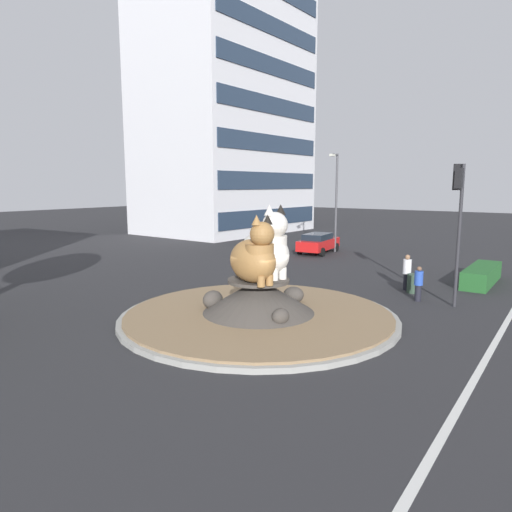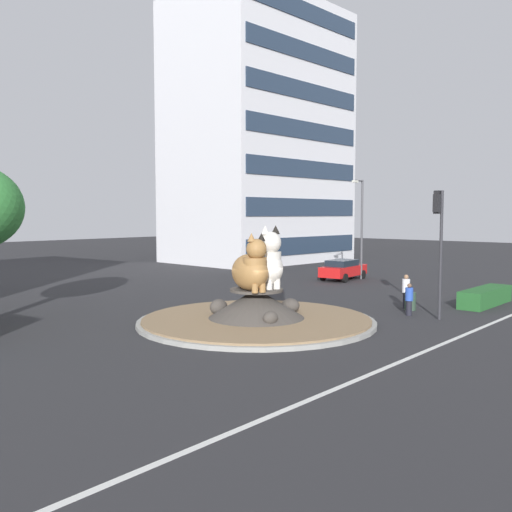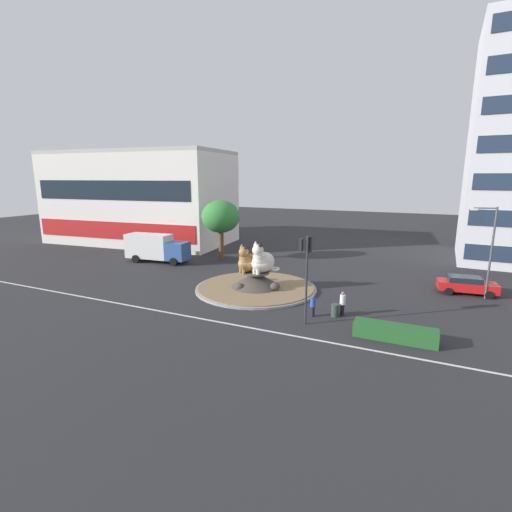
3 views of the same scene
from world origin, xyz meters
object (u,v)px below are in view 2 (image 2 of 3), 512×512
(streetlight_arm, at_px, (361,222))
(sedan_on_far_lane, at_px, (343,269))
(cat_statue_tabby, at_px, (251,270))
(office_tower, at_px, (259,136))
(traffic_light_mast, at_px, (439,226))
(pedestrian_blue_shirt, at_px, (409,299))
(cat_statue_white, at_px, (264,265))
(pedestrian_white_shirt, at_px, (406,291))
(litter_bin, at_px, (410,301))

(streetlight_arm, distance_m, sedan_on_far_lane, 3.70)
(cat_statue_tabby, bearing_deg, office_tower, 150.48)
(traffic_light_mast, relative_size, pedestrian_blue_shirt, 3.82)
(office_tower, relative_size, pedestrian_blue_shirt, 16.57)
(traffic_light_mast, bearing_deg, office_tower, -27.86)
(cat_statue_white, xyz_separation_m, office_tower, (24.66, 22.03, 10.19))
(traffic_light_mast, bearing_deg, sedan_on_far_lane, -34.74)
(streetlight_arm, bearing_deg, sedan_on_far_lane, -47.11)
(cat_statue_tabby, bearing_deg, cat_statue_white, 123.87)
(cat_statue_tabby, height_order, pedestrian_white_shirt, cat_statue_tabby)
(cat_statue_tabby, xyz_separation_m, cat_statue_white, (1.21, 0.31, 0.11))
(cat_statue_tabby, distance_m, streetlight_arm, 19.22)
(pedestrian_white_shirt, xyz_separation_m, pedestrian_blue_shirt, (-1.84, -1.08, -0.11))
(cat_statue_tabby, relative_size, office_tower, 0.10)
(cat_statue_tabby, relative_size, cat_statue_white, 0.87)
(streetlight_arm, bearing_deg, pedestrian_white_shirt, 28.74)
(cat_statue_tabby, bearing_deg, pedestrian_white_shirt, 91.95)
(pedestrian_white_shirt, relative_size, pedestrian_blue_shirt, 1.13)
(traffic_light_mast, distance_m, sedan_on_far_lane, 16.02)
(cat_statue_tabby, distance_m, traffic_light_mast, 8.81)
(cat_statue_tabby, height_order, sedan_on_far_lane, cat_statue_tabby)
(cat_statue_tabby, distance_m, litter_bin, 9.19)
(litter_bin, bearing_deg, cat_statue_white, 153.61)
(cat_statue_tabby, bearing_deg, sedan_on_far_lane, 130.15)
(pedestrian_blue_shirt, bearing_deg, traffic_light_mast, 1.83)
(streetlight_arm, bearing_deg, cat_statue_white, 4.57)
(litter_bin, bearing_deg, pedestrian_white_shirt, 47.82)
(streetlight_arm, bearing_deg, cat_statue_tabby, 4.37)
(office_tower, bearing_deg, sedan_on_far_lane, -116.30)
(streetlight_arm, relative_size, litter_bin, 8.15)
(cat_statue_tabby, xyz_separation_m, pedestrian_white_shirt, (8.76, -2.80, -1.55))
(cat_statue_tabby, relative_size, litter_bin, 2.79)
(cat_statue_tabby, height_order, cat_statue_white, cat_statue_white)
(streetlight_arm, xyz_separation_m, sedan_on_far_lane, (-1.14, 0.78, -3.44))
(pedestrian_blue_shirt, relative_size, litter_bin, 1.71)
(pedestrian_blue_shirt, xyz_separation_m, sedan_on_far_lane, (10.23, 10.28, -0.01))
(litter_bin, bearing_deg, streetlight_arm, 41.74)
(office_tower, distance_m, litter_bin, 33.36)
(litter_bin, bearing_deg, pedestrian_blue_shirt, -155.92)
(traffic_light_mast, distance_m, pedestrian_white_shirt, 4.64)
(pedestrian_blue_shirt, height_order, sedan_on_far_lane, pedestrian_blue_shirt)
(cat_statue_white, relative_size, streetlight_arm, 0.39)
(cat_statue_white, relative_size, litter_bin, 3.20)
(cat_statue_tabby, relative_size, traffic_light_mast, 0.43)
(office_tower, relative_size, sedan_on_far_lane, 5.55)
(cat_statue_tabby, relative_size, sedan_on_far_lane, 0.55)
(pedestrian_white_shirt, bearing_deg, office_tower, 149.74)
(cat_statue_white, xyz_separation_m, sedan_on_far_lane, (15.94, 6.10, -1.78))
(office_tower, bearing_deg, streetlight_arm, -112.01)
(pedestrian_blue_shirt, bearing_deg, office_tower, 151.07)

